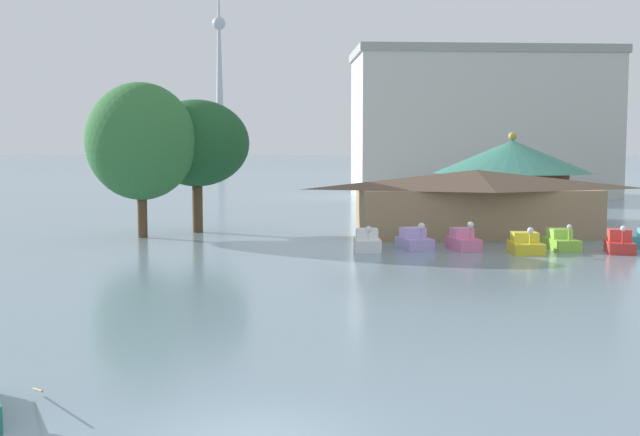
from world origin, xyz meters
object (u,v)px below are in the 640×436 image
at_px(pedal_boat_yellow, 526,245).
at_px(distant_broadcast_tower, 219,57).
at_px(background_building_block, 481,124).
at_px(pedal_boat_lavender, 414,240).
at_px(pedal_boat_red, 620,243).
at_px(green_roof_pavilion, 512,174).
at_px(shoreline_tree_mid, 197,143).
at_px(boathouse, 476,202).
at_px(pedal_boat_white, 367,242).
at_px(pedal_boat_pink, 463,241).
at_px(pedal_boat_lime, 561,241).
at_px(shoreline_tree_tall_left, 141,142).

bearing_deg(pedal_boat_yellow, distant_broadcast_tower, -168.20).
bearing_deg(background_building_block, pedal_boat_lavender, -108.90).
bearing_deg(pedal_boat_red, distant_broadcast_tower, -156.75).
relative_size(green_roof_pavilion, shoreline_tree_mid, 1.36).
distance_m(boathouse, background_building_block, 47.80).
height_order(pedal_boat_white, background_building_block, background_building_block).
xyz_separation_m(pedal_boat_red, shoreline_tree_mid, (-25.39, 12.69, 5.83)).
height_order(pedal_boat_pink, distant_broadcast_tower, distant_broadcast_tower).
distance_m(background_building_block, distant_broadcast_tower, 300.93).
bearing_deg(boathouse, distant_broadcast_tower, 96.72).
height_order(pedal_boat_red, background_building_block, background_building_block).
height_order(pedal_boat_white, boathouse, boathouse).
relative_size(boathouse, background_building_block, 0.53).
xyz_separation_m(pedal_boat_yellow, green_roof_pavilion, (5.23, 19.82, 3.45)).
distance_m(pedal_boat_pink, boathouse, 7.76).
bearing_deg(pedal_boat_white, distant_broadcast_tower, -171.98).
distance_m(pedal_boat_lime, green_roof_pavilion, 19.09).
xyz_separation_m(pedal_boat_white, pedal_boat_lavender, (2.92, 0.64, -0.00)).
bearing_deg(pedal_boat_lavender, boathouse, 128.03).
bearing_deg(pedal_boat_pink, pedal_boat_white, -97.72).
relative_size(pedal_boat_pink, shoreline_tree_mid, 0.28).
distance_m(pedal_boat_pink, background_building_block, 55.50).
bearing_deg(shoreline_tree_mid, green_roof_pavilion, 16.34).
xyz_separation_m(boathouse, shoreline_tree_tall_left, (-22.64, 0.63, 4.08)).
xyz_separation_m(pedal_boat_pink, boathouse, (2.57, 7.09, 1.86)).
height_order(pedal_boat_white, shoreline_tree_mid, shoreline_tree_mid).
relative_size(pedal_boat_white, green_roof_pavilion, 0.21).
bearing_deg(boathouse, pedal_boat_yellow, -85.33).
xyz_separation_m(pedal_boat_white, green_roof_pavilion, (14.24, 18.36, 3.40)).
bearing_deg(green_roof_pavilion, shoreline_tree_mid, -163.66).
height_order(boathouse, shoreline_tree_mid, shoreline_tree_mid).
distance_m(green_roof_pavilion, background_building_block, 35.42).
relative_size(pedal_boat_white, pedal_boat_yellow, 1.02).
bearing_deg(pedal_boat_red, pedal_boat_pink, -85.71).
distance_m(pedal_boat_red, shoreline_tree_mid, 28.98).
bearing_deg(background_building_block, green_roof_pavilion, -100.75).
bearing_deg(pedal_boat_pink, distant_broadcast_tower, 177.97).
bearing_deg(green_roof_pavilion, pedal_boat_red, -89.38).
height_order(pedal_boat_lavender, pedal_boat_lime, pedal_boat_lavender).
distance_m(pedal_boat_lavender, pedal_boat_pink, 2.89).
height_order(pedal_boat_yellow, boathouse, boathouse).
distance_m(shoreline_tree_tall_left, background_building_block, 57.14).
xyz_separation_m(pedal_boat_lavender, pedal_boat_pink, (2.83, -0.59, 0.01)).
bearing_deg(shoreline_tree_tall_left, distant_broadcast_tower, 92.93).
bearing_deg(shoreline_tree_tall_left, background_building_block, 52.05).
bearing_deg(pedal_boat_red, pedal_boat_white, -81.04).
xyz_separation_m(pedal_boat_white, pedal_boat_yellow, (9.01, -1.46, -0.05)).
bearing_deg(pedal_boat_pink, boathouse, 151.89).
xyz_separation_m(green_roof_pavilion, distant_broadcast_tower, (-45.89, 327.76, 47.18)).
height_order(pedal_boat_pink, green_roof_pavilion, green_roof_pavilion).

